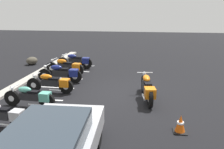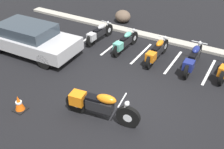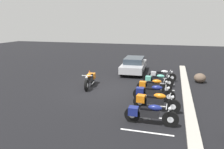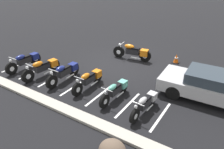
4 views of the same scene
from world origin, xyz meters
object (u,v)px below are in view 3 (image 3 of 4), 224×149
(parked_bike_5, at_px, (148,114))
(traffic_cone, at_px, (90,74))
(car_silver, at_px, (134,65))
(landscape_rock_0, at_px, (200,78))
(parked_bike_3, at_px, (152,92))
(parked_bike_0, at_px, (161,75))
(parked_bike_1, at_px, (157,80))
(motorcycle_orange_featured, at_px, (90,79))
(parked_bike_4, at_px, (154,101))
(parked_bike_2, at_px, (152,85))

(parked_bike_5, xyz_separation_m, traffic_cone, (-6.93, -5.36, -0.22))
(car_silver, relative_size, traffic_cone, 7.85)
(landscape_rock_0, bearing_deg, parked_bike_3, -31.96)
(parked_bike_5, bearing_deg, parked_bike_3, 93.56)
(parked_bike_0, bearing_deg, parked_bike_3, -89.05)
(parked_bike_1, relative_size, parked_bike_3, 0.89)
(motorcycle_orange_featured, height_order, landscape_rock_0, motorcycle_orange_featured)
(parked_bike_4, bearing_deg, parked_bike_2, 103.44)
(parked_bike_0, distance_m, parked_bike_5, 7.43)
(parked_bike_1, relative_size, landscape_rock_0, 2.33)
(parked_bike_0, distance_m, parked_bike_1, 1.52)
(traffic_cone, bearing_deg, landscape_rock_0, 94.67)
(parked_bike_0, height_order, parked_bike_3, parked_bike_3)
(parked_bike_1, distance_m, landscape_rock_0, 3.36)
(parked_bike_1, height_order, traffic_cone, parked_bike_1)
(parked_bike_2, bearing_deg, parked_bike_1, 85.95)
(parked_bike_4, relative_size, landscape_rock_0, 2.61)
(landscape_rock_0, bearing_deg, parked_bike_4, -24.15)
(parked_bike_4, xyz_separation_m, traffic_cone, (-5.38, -5.45, -0.22))
(parked_bike_2, xyz_separation_m, parked_bike_4, (2.80, 0.34, 0.03))
(parked_bike_3, distance_m, traffic_cone, 6.61)
(parked_bike_0, relative_size, parked_bike_4, 0.88)
(car_silver, distance_m, traffic_cone, 3.97)
(motorcycle_orange_featured, height_order, parked_bike_4, motorcycle_orange_featured)
(motorcycle_orange_featured, relative_size, car_silver, 0.56)
(parked_bike_1, relative_size, traffic_cone, 3.67)
(parked_bike_2, bearing_deg, traffic_cone, 154.31)
(parked_bike_2, bearing_deg, parked_bike_4, -82.04)
(parked_bike_0, relative_size, parked_bike_1, 0.98)
(parked_bike_3, height_order, parked_bike_4, parked_bike_4)
(parked_bike_5, height_order, car_silver, car_silver)
(parked_bike_1, height_order, parked_bike_3, parked_bike_3)
(parked_bike_2, distance_m, parked_bike_3, 1.48)
(motorcycle_orange_featured, height_order, parked_bike_1, motorcycle_orange_featured)
(parked_bike_2, distance_m, traffic_cone, 5.73)
(motorcycle_orange_featured, height_order, parked_bike_5, motorcycle_orange_featured)
(motorcycle_orange_featured, height_order, parked_bike_2, motorcycle_orange_featured)
(parked_bike_1, bearing_deg, landscape_rock_0, 32.58)
(motorcycle_orange_featured, relative_size, parked_bike_5, 1.07)
(landscape_rock_0, bearing_deg, parked_bike_1, -59.97)
(parked_bike_4, height_order, car_silver, car_silver)
(motorcycle_orange_featured, relative_size, parked_bike_0, 1.21)
(parked_bike_3, bearing_deg, car_silver, 107.48)
(car_silver, distance_m, landscape_rock_0, 5.44)
(parked_bike_0, height_order, car_silver, car_silver)
(parked_bike_1, xyz_separation_m, parked_bike_3, (3.04, -0.04, 0.05))
(parked_bike_2, height_order, parked_bike_5, parked_bike_5)
(parked_bike_1, xyz_separation_m, car_silver, (-3.51, -2.20, 0.25))
(motorcycle_orange_featured, xyz_separation_m, car_silver, (-4.87, 2.08, 0.17))
(parked_bike_3, bearing_deg, parked_bike_0, 86.30)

